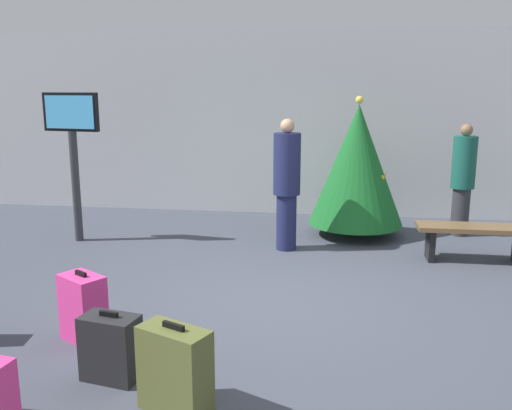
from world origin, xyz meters
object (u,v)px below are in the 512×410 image
flight_info_kiosk (73,139)px  waiting_bench (475,235)px  traveller_0 (463,178)px  suitcase_1 (175,370)px  traveller_1 (287,182)px  suitcase_6 (111,348)px  suitcase_5 (83,308)px  holiday_tree (357,165)px

flight_info_kiosk → waiting_bench: flight_info_kiosk is taller
traveller_0 → suitcase_1: bearing=-119.8°
traveller_0 → traveller_1: traveller_1 is taller
suitcase_1 → waiting_bench: bearing=53.2°
waiting_bench → suitcase_6: (-3.54, -3.54, -0.10)m
suitcase_1 → suitcase_5: bearing=139.6°
holiday_tree → flight_info_kiosk: size_ratio=0.98×
holiday_tree → suitcase_5: bearing=-122.3°
waiting_bench → traveller_1: size_ratio=0.82×
holiday_tree → traveller_1: bearing=-137.7°
suitcase_5 → suitcase_6: 0.80m
suitcase_1 → suitcase_5: 1.50m
suitcase_1 → suitcase_6: suitcase_1 is taller
suitcase_6 → holiday_tree: bearing=66.4°
waiting_bench → holiday_tree: bearing=144.1°
holiday_tree → traveller_0: size_ratio=1.24×
waiting_bench → suitcase_1: size_ratio=2.25×
holiday_tree → flight_info_kiosk: (-4.10, -0.89, 0.42)m
traveller_1 → suitcase_6: traveller_1 is taller
waiting_bench → suitcase_1: (-2.91, -3.90, -0.05)m
traveller_0 → suitcase_5: (-4.14, -4.27, -0.59)m
flight_info_kiosk → suitcase_6: bearing=-61.0°
waiting_bench → traveller_1: 2.58m
traveller_0 → holiday_tree: bearing=-171.2°
holiday_tree → traveller_0: (1.60, 0.25, -0.20)m
waiting_bench → suitcase_6: bearing=-135.0°
suitcase_1 → suitcase_6: (-0.62, 0.36, -0.05)m
holiday_tree → traveller_1: (-0.99, -0.90, -0.13)m
waiting_bench → suitcase_5: suitcase_5 is taller
traveller_0 → traveller_1: size_ratio=0.93×
traveller_0 → suitcase_5: bearing=-134.1°
waiting_bench → suitcase_6: 5.00m
flight_info_kiosk → traveller_0: flight_info_kiosk is taller
suitcase_5 → suitcase_1: bearing=-40.4°
traveller_0 → suitcase_6: traveller_0 is taller
suitcase_1 → suitcase_5: suitcase_1 is taller
holiday_tree → traveller_0: holiday_tree is taller
traveller_1 → suitcase_5: size_ratio=2.81×
flight_info_kiosk → suitcase_5: flight_info_kiosk is taller
traveller_0 → suitcase_1: (-3.00, -5.24, -0.59)m
holiday_tree → flight_info_kiosk: bearing=-167.7°
suitcase_6 → flight_info_kiosk: bearing=119.0°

